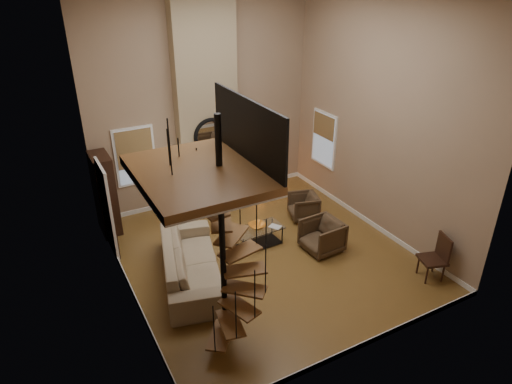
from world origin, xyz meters
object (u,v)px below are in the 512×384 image
hutch (105,194)px  coffee_table (258,235)px  armchair_near (306,206)px  armchair_far (325,235)px  side_chair (437,256)px  floor_lamp (177,174)px  sofa (190,262)px  accent_lamp (259,180)px

hutch → coffee_table: (2.88, -2.40, -0.67)m
hutch → armchair_near: size_ratio=2.87×
armchair_far → side_chair: bearing=32.3°
armchair_far → floor_lamp: (-2.53, 2.55, 1.06)m
coffee_table → floor_lamp: (-1.26, 1.71, 1.13)m
hutch → floor_lamp: (1.61, -0.68, 0.46)m
hutch → floor_lamp: bearing=-22.9°
armchair_far → floor_lamp: bearing=-138.0°
hutch → armchair_near: (4.56, -1.86, -0.60)m
sofa → armchair_far: sofa is taller
accent_lamp → side_chair: side_chair is taller
armchair_far → floor_lamp: size_ratio=0.49×
floor_lamp → side_chair: bearing=-49.1°
sofa → armchair_far: bearing=-83.1°
hutch → side_chair: (5.52, -5.20, -0.42)m
side_chair → coffee_table: bearing=133.4°
armchair_far → coffee_table: size_ratio=0.71×
floor_lamp → side_chair: size_ratio=1.69×
sofa → accent_lamp: 4.51m
armchair_near → armchair_far: (-0.41, -1.37, 0.00)m
hutch → floor_lamp: hutch is taller
accent_lamp → side_chair: size_ratio=0.53×
armchair_near → coffee_table: 1.77m
hutch → sofa: (1.05, -2.81, -0.55)m
accent_lamp → side_chair: (1.18, -5.46, 0.28)m
coffee_table → floor_lamp: floor_lamp is taller
floor_lamp → accent_lamp: size_ratio=3.21×
hutch → armchair_far: bearing=-38.0°
sofa → coffee_table: size_ratio=2.38×
hutch → armchair_near: hutch is taller
side_chair → sofa: bearing=151.9°
hutch → sofa: hutch is taller
coffee_table → side_chair: side_chair is taller
floor_lamp → side_chair: floor_lamp is taller
floor_lamp → armchair_far: bearing=-45.2°
armchair_far → hutch: bearing=-130.8°
coffee_table → sofa: bearing=-167.1°
hutch → sofa: 3.06m
hutch → side_chair: size_ratio=1.99×
floor_lamp → hutch: bearing=157.1°
coffee_table → accent_lamp: size_ratio=2.21×
armchair_near → coffee_table: armchair_near is taller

